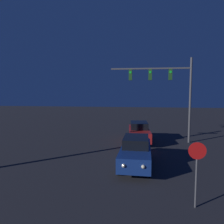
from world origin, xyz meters
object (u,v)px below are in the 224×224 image
at_px(stop_sign, 197,163).
at_px(traffic_signal_mast, 167,85).
at_px(car_near, 136,151).
at_px(car_far, 139,132).

bearing_deg(stop_sign, traffic_signal_mast, 89.59).
height_order(car_near, stop_sign, stop_sign).
xyz_separation_m(traffic_signal_mast, stop_sign, (-0.08, -10.59, -3.14)).
bearing_deg(traffic_signal_mast, stop_sign, -90.41).
height_order(car_far, traffic_signal_mast, traffic_signal_mast).
height_order(traffic_signal_mast, stop_sign, traffic_signal_mast).
xyz_separation_m(car_far, traffic_signal_mast, (2.24, 0.26, 3.96)).
bearing_deg(car_far, stop_sign, 98.22).
relative_size(car_far, stop_sign, 1.98).
bearing_deg(car_near, car_far, -89.81).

